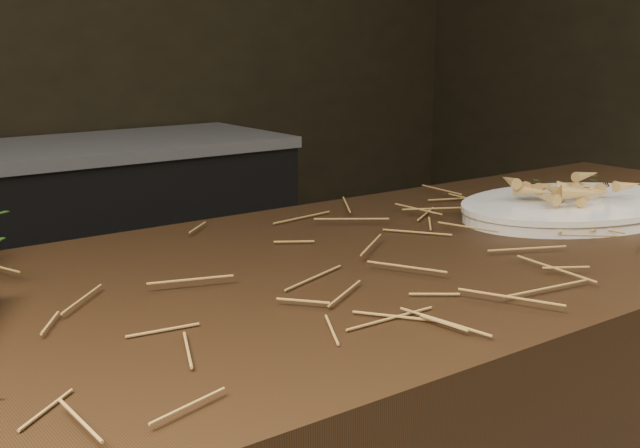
{
  "coord_description": "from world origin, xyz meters",
  "views": [
    {
      "loc": [
        -0.49,
        -0.53,
        1.21
      ],
      "look_at": [
        0.13,
        0.3,
        0.96
      ],
      "focal_mm": 45.0,
      "sensor_mm": 36.0,
      "label": 1
    }
  ],
  "objects": [
    {
      "name": "straw_bedding",
      "position": [
        0.0,
        0.3,
        0.91
      ],
      "size": [
        1.4,
        0.6,
        0.02
      ],
      "primitive_type": null,
      "color": "olive",
      "rests_on": "main_counter"
    },
    {
      "name": "serving_platter",
      "position": [
        0.67,
        0.3,
        0.91
      ],
      "size": [
        0.46,
        0.33,
        0.02
      ],
      "primitive_type": null,
      "rotation": [
        0.0,
        0.0,
        -0.11
      ],
      "color": "white",
      "rests_on": "main_counter"
    },
    {
      "name": "back_counter",
      "position": [
        0.3,
        2.18,
        0.42
      ],
      "size": [
        1.82,
        0.62,
        0.84
      ],
      "color": "black",
      "rests_on": "ground"
    },
    {
      "name": "roasted_veg_heap",
      "position": [
        0.67,
        0.3,
        0.95
      ],
      "size": [
        0.23,
        0.18,
        0.05
      ],
      "primitive_type": null,
      "rotation": [
        0.0,
        0.0,
        -0.11
      ],
      "color": "#B99247",
      "rests_on": "serving_platter"
    }
  ]
}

